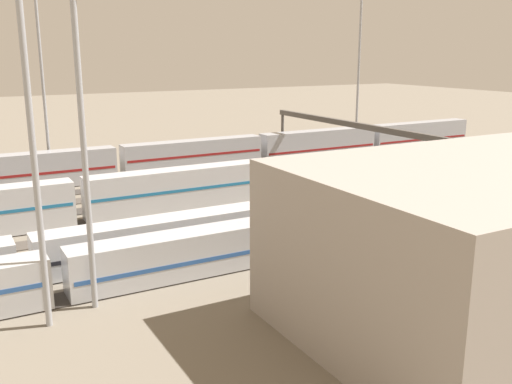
{
  "coord_description": "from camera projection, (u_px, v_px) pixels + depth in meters",
  "views": [
    {
      "loc": [
        34.49,
        63.31,
        18.87
      ],
      "look_at": [
        2.39,
        5.41,
        2.5
      ],
      "focal_mm": 40.27,
      "sensor_mm": 36.0,
      "label": 1
    }
  ],
  "objects": [
    {
      "name": "ground_plane",
      "position": [
        252.0,
        200.0,
        74.52
      ],
      "size": [
        400.0,
        400.0,
        0.0
      ],
      "primitive_type": "plane",
      "color": "#756B5B"
    },
    {
      "name": "track_bed_0",
      "position": [
        192.0,
        172.0,
        91.48
      ],
      "size": [
        140.0,
        2.8,
        0.12
      ],
      "primitive_type": "cube",
      "color": "#3D3833",
      "rests_on": "ground_plane"
    },
    {
      "name": "track_bed_1",
      "position": [
        205.0,
        178.0,
        87.24
      ],
      "size": [
        140.0,
        2.8,
        0.12
      ],
      "primitive_type": "cube",
      "color": "#3D3833",
      "rests_on": "ground_plane"
    },
    {
      "name": "track_bed_2",
      "position": [
        219.0,
        184.0,
        82.99
      ],
      "size": [
        140.0,
        2.8,
        0.12
      ],
      "primitive_type": "cube",
      "color": "#4C443D",
      "rests_on": "ground_plane"
    },
    {
      "name": "track_bed_3",
      "position": [
        234.0,
        191.0,
        78.75
      ],
      "size": [
        140.0,
        2.8,
        0.12
      ],
      "primitive_type": "cube",
      "color": "#3D3833",
      "rests_on": "ground_plane"
    },
    {
      "name": "track_bed_4",
      "position": [
        252.0,
        199.0,
        74.5
      ],
      "size": [
        140.0,
        2.8,
        0.12
      ],
      "primitive_type": "cube",
      "color": "#3D3833",
      "rests_on": "ground_plane"
    },
    {
      "name": "track_bed_5",
      "position": [
        271.0,
        208.0,
        70.26
      ],
      "size": [
        140.0,
        2.8,
        0.12
      ],
      "primitive_type": "cube",
      "color": "#4C443D",
      "rests_on": "ground_plane"
    },
    {
      "name": "track_bed_6",
      "position": [
        293.0,
        219.0,
        66.01
      ],
      "size": [
        140.0,
        2.8,
        0.12
      ],
      "primitive_type": "cube",
      "color": "#4C443D",
      "rests_on": "ground_plane"
    },
    {
      "name": "track_bed_7",
      "position": [
        318.0,
        230.0,
        61.77
      ],
      "size": [
        140.0,
        2.8,
        0.12
      ],
      "primitive_type": "cube",
      "color": "#3D3833",
      "rests_on": "ground_plane"
    },
    {
      "name": "track_bed_8",
      "position": [
        347.0,
        243.0,
        57.52
      ],
      "size": [
        140.0,
        2.8,
        0.12
      ],
      "primitive_type": "cube",
      "color": "#3D3833",
      "rests_on": "ground_plane"
    },
    {
      "name": "train_on_track_8",
      "position": [
        299.0,
        233.0,
        54.28
      ],
      "size": [
        90.6,
        3.06,
        4.4
      ],
      "color": "maroon",
      "rests_on": "ground_plane"
    },
    {
      "name": "train_on_track_0",
      "position": [
        194.0,
        156.0,
        91.04
      ],
      "size": [
        119.8,
        3.06,
        5.0
      ],
      "color": "#A8AAB2",
      "rests_on": "ground_plane"
    },
    {
      "name": "train_on_track_4",
      "position": [
        267.0,
        178.0,
        74.97
      ],
      "size": [
        95.6,
        3.06,
        5.0
      ],
      "color": "silver",
      "rests_on": "ground_plane"
    },
    {
      "name": "train_on_track_7",
      "position": [
        352.0,
        207.0,
        63.4
      ],
      "size": [
        114.8,
        3.06,
        4.4
      ],
      "color": "black",
      "rests_on": "ground_plane"
    },
    {
      "name": "light_mast_0",
      "position": [
        39.0,
        40.0,
        79.15
      ],
      "size": [
        2.8,
        0.7,
        32.65
      ],
      "color": "#9EA0A5",
      "rests_on": "ground_plane"
    },
    {
      "name": "light_mast_1",
      "position": [
        22.0,
        37.0,
        35.79
      ],
      "size": [
        2.8,
        0.7,
        31.57
      ],
      "color": "#9EA0A5",
      "rests_on": "ground_plane"
    },
    {
      "name": "light_mast_2",
      "position": [
        360.0,
        43.0,
        106.27
      ],
      "size": [
        2.8,
        0.7,
        32.66
      ],
      "color": "#9EA0A5",
      "rests_on": "ground_plane"
    },
    {
      "name": "light_mast_3",
      "position": [
        80.0,
        98.0,
        39.68
      ],
      "size": [
        2.8,
        0.7,
        24.12
      ],
      "color": "#9EA0A5",
      "rests_on": "ground_plane"
    },
    {
      "name": "signal_gantry",
      "position": [
        364.0,
        131.0,
        81.2
      ],
      "size": [
        0.7,
        45.0,
        8.8
      ],
      "color": "#4C4742",
      "rests_on": "ground_plane"
    }
  ]
}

